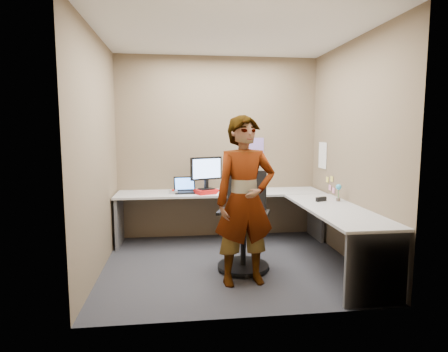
{
  "coord_description": "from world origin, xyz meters",
  "views": [
    {
      "loc": [
        -0.61,
        -4.32,
        1.62
      ],
      "look_at": [
        -0.04,
        0.25,
        1.05
      ],
      "focal_mm": 30.0,
      "sensor_mm": 36.0,
      "label": 1
    }
  ],
  "objects": [
    {
      "name": "wall_back",
      "position": [
        0.0,
        1.3,
        1.35
      ],
      "size": [
        3.0,
        0.0,
        3.0
      ],
      "primitive_type": "plane",
      "rotation": [
        1.57,
        0.0,
        0.0
      ],
      "color": "brown",
      "rests_on": "ground"
    },
    {
      "name": "sticky_note_a",
      "position": [
        1.49,
        0.55,
        0.95
      ],
      "size": [
        0.01,
        0.07,
        0.07
      ],
      "primitive_type": "cube",
      "color": "#F2E059",
      "rests_on": "wall_right"
    },
    {
      "name": "monitor",
      "position": [
        -0.21,
        0.87,
        1.06
      ],
      "size": [
        0.45,
        0.24,
        0.45
      ],
      "rotation": [
        0.0,
        0.0,
        0.41
      ],
      "color": "black",
      "rests_on": "paper_ream"
    },
    {
      "name": "desk",
      "position": [
        0.44,
        0.39,
        0.59
      ],
      "size": [
        2.98,
        2.58,
        0.73
      ],
      "color": "#A3A3A3",
      "rests_on": "ground"
    },
    {
      "name": "laptop",
      "position": [
        -0.51,
        0.99,
        0.79
      ],
      "size": [
        0.33,
        0.28,
        0.22
      ],
      "rotation": [
        0.0,
        0.0,
        0.09
      ],
      "color": "black",
      "rests_on": "desk"
    },
    {
      "name": "person",
      "position": [
        0.08,
        -0.55,
        0.88
      ],
      "size": [
        0.7,
        0.5,
        1.77
      ],
      "primitive_type": "imported",
      "rotation": [
        0.0,
        0.0,
        0.13
      ],
      "color": "#999399",
      "rests_on": "ground"
    },
    {
      "name": "ceiling",
      "position": [
        0.0,
        0.0,
        2.7
      ],
      "size": [
        3.0,
        3.0,
        0.0
      ],
      "primitive_type": "plane",
      "rotation": [
        3.14,
        0.0,
        0.0
      ],
      "color": "white",
      "rests_on": "wall_back"
    },
    {
      "name": "trackball_mouse",
      "position": [
        -0.68,
        0.88,
        0.76
      ],
      "size": [
        0.12,
        0.08,
        0.07
      ],
      "color": "#B7B7BC",
      "rests_on": "desk"
    },
    {
      "name": "sticky_note_b",
      "position": [
        1.49,
        0.6,
        0.82
      ],
      "size": [
        0.01,
        0.07,
        0.07
      ],
      "primitive_type": "cube",
      "color": "pink",
      "rests_on": "wall_right"
    },
    {
      "name": "paper_ream",
      "position": [
        -0.21,
        0.85,
        0.76
      ],
      "size": [
        0.36,
        0.32,
        0.06
      ],
      "primitive_type": "cube",
      "rotation": [
        0.0,
        0.0,
        0.41
      ],
      "color": "red",
      "rests_on": "desk"
    },
    {
      "name": "wall_left",
      "position": [
        -1.5,
        0.0,
        1.35
      ],
      "size": [
        0.0,
        2.7,
        2.7
      ],
      "primitive_type": "plane",
      "rotation": [
        1.57,
        0.0,
        1.57
      ],
      "color": "brown",
      "rests_on": "ground"
    },
    {
      "name": "wall_right",
      "position": [
        1.5,
        0.0,
        1.35
      ],
      "size": [
        0.0,
        2.7,
        2.7
      ],
      "primitive_type": "plane",
      "rotation": [
        1.57,
        0.0,
        -1.57
      ],
      "color": "brown",
      "rests_on": "ground"
    },
    {
      "name": "office_chair",
      "position": [
        0.15,
        -0.13,
        0.46
      ],
      "size": [
        0.65,
        0.64,
        1.12
      ],
      "rotation": [
        0.0,
        0.0,
        -0.34
      ],
      "color": "black",
      "rests_on": "ground"
    },
    {
      "name": "calendar_purple",
      "position": [
        0.55,
        1.29,
        1.3
      ],
      "size": [
        0.3,
        0.01,
        0.4
      ],
      "primitive_type": "cube",
      "color": "#846BB7",
      "rests_on": "wall_back"
    },
    {
      "name": "sticky_note_c",
      "position": [
        1.49,
        0.48,
        0.8
      ],
      "size": [
        0.01,
        0.07,
        0.07
      ],
      "primitive_type": "cube",
      "color": "pink",
      "rests_on": "wall_right"
    },
    {
      "name": "calendar_white",
      "position": [
        1.49,
        0.9,
        1.25
      ],
      "size": [
        0.01,
        0.28,
        0.38
      ],
      "primitive_type": "cube",
      "color": "white",
      "rests_on": "wall_right"
    },
    {
      "name": "sticky_note_d",
      "position": [
        1.49,
        0.7,
        0.92
      ],
      "size": [
        0.01,
        0.07,
        0.07
      ],
      "primitive_type": "cube",
      "color": "#F2E059",
      "rests_on": "wall_right"
    },
    {
      "name": "origami",
      "position": [
        -0.04,
        0.75,
        0.76
      ],
      "size": [
        0.1,
        0.1,
        0.06
      ],
      "primitive_type": "cone",
      "color": "white",
      "rests_on": "desk"
    },
    {
      "name": "flower",
      "position": [
        1.39,
        0.09,
        0.87
      ],
      "size": [
        0.07,
        0.07,
        0.22
      ],
      "color": "brown",
      "rests_on": "desk"
    },
    {
      "name": "ground",
      "position": [
        0.0,
        0.0,
        0.0
      ],
      "size": [
        3.0,
        3.0,
        0.0
      ],
      "primitive_type": "plane",
      "color": "#232327",
      "rests_on": "ground"
    },
    {
      "name": "stapler",
      "position": [
        1.17,
        0.1,
        0.76
      ],
      "size": [
        0.15,
        0.09,
        0.05
      ],
      "primitive_type": "cube",
      "rotation": [
        0.0,
        0.0,
        0.39
      ],
      "color": "black",
      "rests_on": "desk"
    }
  ]
}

